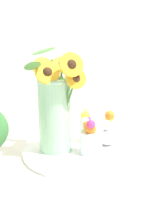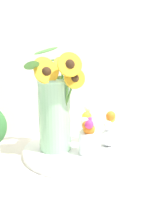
% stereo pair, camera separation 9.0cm
% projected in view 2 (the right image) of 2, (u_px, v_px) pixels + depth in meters
% --- Properties ---
extents(ground_plane, '(6.00, 6.00, 0.00)m').
position_uv_depth(ground_plane, '(90.00, 162.00, 1.11)').
color(ground_plane, silver).
extents(serving_tray, '(0.46, 0.46, 0.02)m').
position_uv_depth(serving_tray, '(84.00, 151.00, 1.19)').
color(serving_tray, white).
rests_on(serving_tray, ground_plane).
extents(mason_jar_sunflowers, '(0.21, 0.22, 0.38)m').
position_uv_depth(mason_jar_sunflowers, '(55.00, 108.00, 1.13)').
color(mason_jar_sunflowers, '#99CC9E').
rests_on(mason_jar_sunflowers, serving_tray).
extents(vase_small_center, '(0.08, 0.08, 0.13)m').
position_uv_depth(vase_small_center, '(89.00, 139.00, 1.12)').
color(vase_small_center, white).
rests_on(vase_small_center, serving_tray).
extents(vase_bulb_right, '(0.07, 0.07, 0.14)m').
position_uv_depth(vase_bulb_right, '(109.00, 130.00, 1.20)').
color(vase_bulb_right, white).
rests_on(vase_bulb_right, serving_tray).
extents(vase_small_back, '(0.06, 0.06, 0.15)m').
position_uv_depth(vase_small_back, '(88.00, 126.00, 1.23)').
color(vase_small_back, white).
rests_on(vase_small_back, serving_tray).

